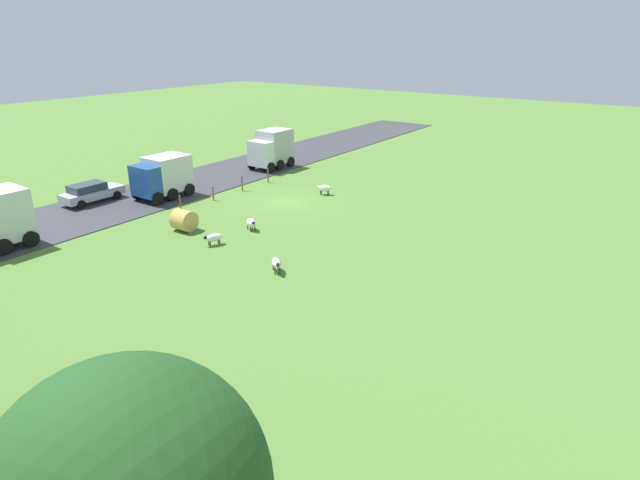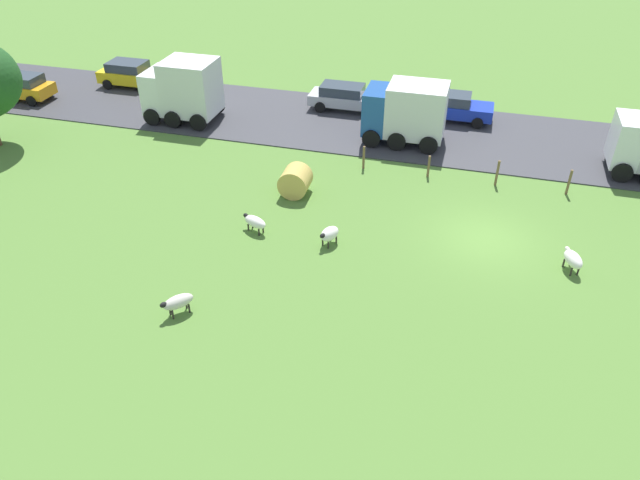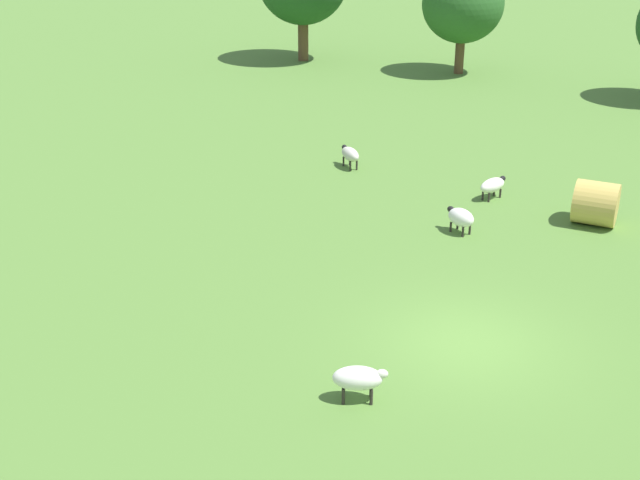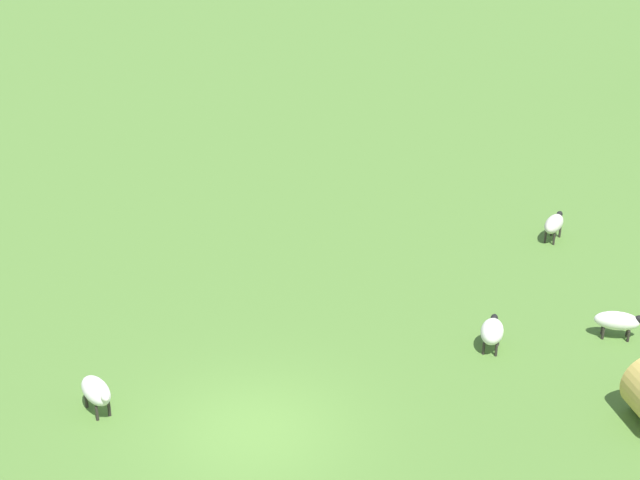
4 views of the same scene
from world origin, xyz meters
name	(u,v)px [view 2 (image 2 of 4)]	position (x,y,z in m)	size (l,w,h in m)	color
ground_plane	(485,239)	(0.00, 0.00, 0.00)	(160.00, 160.00, 0.00)	#517A33
road_strip	(493,139)	(9.91, 0.00, 0.03)	(8.00, 80.00, 0.06)	#38383D
sheep_0	(255,222)	(-2.03, 9.42, 0.48)	(0.86, 1.25, 0.72)	white
sheep_1	(573,259)	(-1.36, -3.27, 0.55)	(1.20, 0.91, 0.81)	white
sheep_2	(329,234)	(-2.12, 6.16, 0.51)	(1.09, 0.90, 0.79)	white
sheep_3	(178,302)	(-7.64, 10.17, 0.53)	(1.15, 1.08, 0.78)	beige
hay_bale_0	(295,181)	(1.43, 8.72, 0.69)	(1.38, 1.38, 1.29)	tan
fence_post_0	(569,182)	(4.78, -3.50, 0.63)	(0.12, 0.12, 1.26)	brown
fence_post_1	(497,173)	(4.78, -0.27, 0.65)	(0.12, 0.12, 1.29)	brown
fence_post_2	(429,166)	(4.78, 2.96, 0.56)	(0.12, 0.12, 1.12)	brown
fence_post_3	(364,157)	(4.78, 6.19, 0.60)	(0.12, 0.12, 1.21)	brown
truck_1	(183,89)	(7.94, 17.41, 1.88)	(2.84, 4.04, 3.48)	white
truck_2	(406,111)	(8.39, 4.71, 1.76)	(2.73, 4.24, 3.18)	#1E4C99
car_0	(132,74)	(11.96, 23.20, 0.90)	(2.11, 4.35, 1.61)	yellow
car_1	(346,97)	(11.86, 8.78, 0.84)	(1.96, 4.58, 1.49)	#B7B7BC
car_2	(453,106)	(11.97, 2.48, 0.87)	(1.95, 4.42, 1.56)	#1933B2
car_3	(22,87)	(8.11, 28.63, 0.87)	(1.93, 3.83, 1.57)	orange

